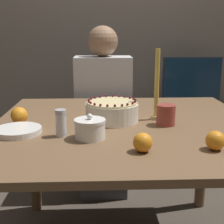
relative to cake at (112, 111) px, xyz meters
name	(u,v)px	position (x,y,z in m)	size (l,w,h in m)	color
wall_behind	(113,19)	(0.07, 1.35, 0.49)	(8.00, 0.05, 2.60)	slate
dining_table	(126,145)	(0.07, -0.05, -0.16)	(1.26, 1.18, 0.77)	brown
cake	(112,111)	(0.00, 0.00, 0.00)	(0.26, 0.26, 0.11)	white
sugar_bowl	(90,129)	(-0.10, -0.26, -0.01)	(0.13, 0.13, 0.10)	white
sugar_shaker	(61,123)	(-0.22, -0.23, 0.01)	(0.05, 0.05, 0.11)	white
plate_stack	(18,131)	(-0.41, -0.18, -0.04)	(0.20, 0.20, 0.02)	white
candle	(157,90)	(0.22, 0.02, 0.10)	(0.05, 0.05, 0.35)	tan
cup	(166,115)	(0.25, -0.08, 0.00)	(0.09, 0.09, 0.10)	#993D33
orange_fruit_0	(215,140)	(0.36, -0.41, -0.01)	(0.07, 0.07, 0.07)	orange
orange_fruit_1	(143,142)	(0.09, -0.41, -0.01)	(0.07, 0.07, 0.07)	orange
orange_fruit_2	(19,115)	(-0.44, -0.03, -0.01)	(0.08, 0.08, 0.08)	orange
person_man_blue_shirt	(103,123)	(-0.03, 0.74, -0.27)	(0.40, 0.34, 1.23)	#595960
side_cabinet	(188,140)	(0.70, 1.06, -0.53)	(0.77, 0.50, 0.56)	#382D23
tv_monitor	(192,82)	(0.70, 1.06, -0.03)	(0.49, 0.10, 0.43)	#2D2D33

